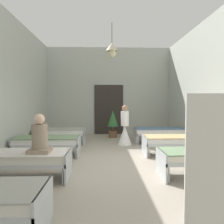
{
  "coord_description": "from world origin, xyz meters",
  "views": [
    {
      "loc": [
        -0.24,
        -5.52,
        1.65
      ],
      "look_at": [
        0.0,
        0.9,
        1.31
      ],
      "focal_mm": 35.01,
      "sensor_mm": 36.0,
      "label": 1
    }
  ],
  "objects": [
    {
      "name": "bed_left_row_3",
      "position": [
        -1.92,
        2.85,
        0.44
      ],
      "size": [
        1.9,
        0.84,
        0.57
      ],
      "color": "#B7BCC1",
      "rests_on": "ground"
    },
    {
      "name": "bed_left_row_2",
      "position": [
        -1.92,
        0.95,
        0.44
      ],
      "size": [
        1.9,
        0.84,
        0.57
      ],
      "color": "#B7BCC1",
      "rests_on": "ground"
    },
    {
      "name": "bed_left_row_1",
      "position": [
        -1.92,
        -0.95,
        0.44
      ],
      "size": [
        1.9,
        0.84,
        0.57
      ],
      "color": "#B7BCC1",
      "rests_on": "ground"
    },
    {
      "name": "nurse_near_aisle",
      "position": [
        0.54,
        2.57,
        0.53
      ],
      "size": [
        0.52,
        0.52,
        1.49
      ],
      "rotation": [
        0.0,
        0.0,
        0.91
      ],
      "color": "white",
      "rests_on": "ground"
    },
    {
      "name": "bed_right_row_1",
      "position": [
        1.92,
        -0.95,
        0.44
      ],
      "size": [
        1.9,
        0.84,
        0.57
      ],
      "color": "#B7BCC1",
      "rests_on": "ground"
    },
    {
      "name": "potted_plant",
      "position": [
        0.16,
        4.13,
        0.7
      ],
      "size": [
        0.47,
        0.47,
        1.21
      ],
      "color": "brown",
      "rests_on": "ground"
    },
    {
      "name": "ground_plane",
      "position": [
        0.0,
        0.0,
        -0.05
      ],
      "size": [
        6.54,
        10.95,
        0.1
      ],
      "primitive_type": "cube",
      "color": "#9E9384"
    },
    {
      "name": "patient_seated_primary",
      "position": [
        -1.57,
        -1.0,
        0.87
      ],
      "size": [
        0.44,
        0.44,
        0.8
      ],
      "color": "gray",
      "rests_on": "bed_left_row_1"
    },
    {
      "name": "bed_right_row_3",
      "position": [
        1.92,
        2.85,
        0.44
      ],
      "size": [
        1.9,
        0.84,
        0.57
      ],
      "color": "#B7BCC1",
      "rests_on": "ground"
    },
    {
      "name": "room_shell",
      "position": [
        0.0,
        1.26,
        2.11
      ],
      "size": [
        6.34,
        10.55,
        4.21
      ],
      "color": "#B2B7AD",
      "rests_on": "ground"
    },
    {
      "name": "bed_right_row_2",
      "position": [
        1.92,
        0.95,
        0.44
      ],
      "size": [
        1.9,
        0.84,
        0.57
      ],
      "color": "#B7BCC1",
      "rests_on": "ground"
    }
  ]
}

